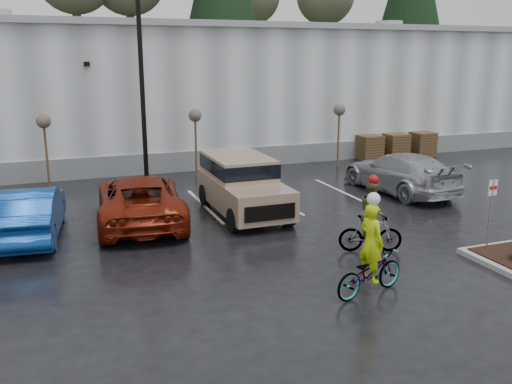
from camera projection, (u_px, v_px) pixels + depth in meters
name	position (u px, v px, depth m)	size (l,w,h in m)	color
ground	(377.00, 273.00, 14.22)	(120.00, 120.00, 0.00)	black
warehouse	(182.00, 88.00, 33.28)	(60.50, 15.50, 7.20)	#A2A5A7
wooded_ridge	(130.00, 82.00, 54.32)	(80.00, 25.00, 6.00)	#1E3918
lamppost	(140.00, 52.00, 22.35)	(0.50, 1.00, 9.22)	black
sapling_west	(44.00, 125.00, 22.62)	(0.60, 0.60, 3.20)	#482F1D
sapling_mid	(195.00, 119.00, 24.84)	(0.60, 0.60, 3.20)	#482F1D
sapling_east	(339.00, 113.00, 27.40)	(0.60, 0.60, 3.20)	#482F1D
pallet_stack_a	(369.00, 147.00, 29.67)	(1.20, 1.20, 1.35)	#482F1D
pallet_stack_b	(395.00, 146.00, 30.25)	(1.20, 1.20, 1.35)	#482F1D
pallet_stack_c	(422.00, 144.00, 30.86)	(1.20, 1.20, 1.35)	#482F1D
fire_lane_sign	(491.00, 206.00, 15.36)	(0.30, 0.05, 2.20)	gray
car_blue	(30.00, 213.00, 16.86)	(1.72, 4.93, 1.62)	navy
car_red	(140.00, 199.00, 18.37)	(2.74, 5.93, 1.65)	maroon
suv_tan	(244.00, 186.00, 19.29)	(2.20, 5.10, 2.06)	gray
car_far_silver	(400.00, 173.00, 22.53)	(2.33, 5.72, 1.66)	#A9ACB1
cyclist_hivis	(370.00, 264.00, 12.83)	(2.19, 1.22, 2.52)	#3F3F44
cyclist_olive	(371.00, 224.00, 15.62)	(1.83, 1.13, 2.30)	#3F3F44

